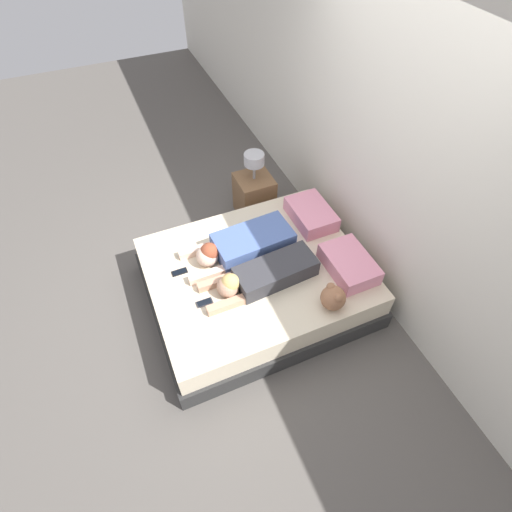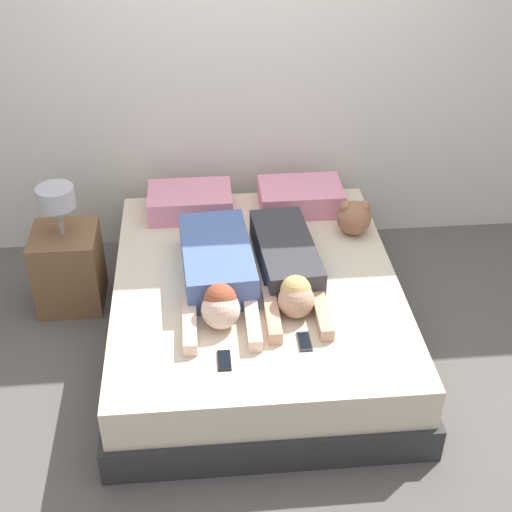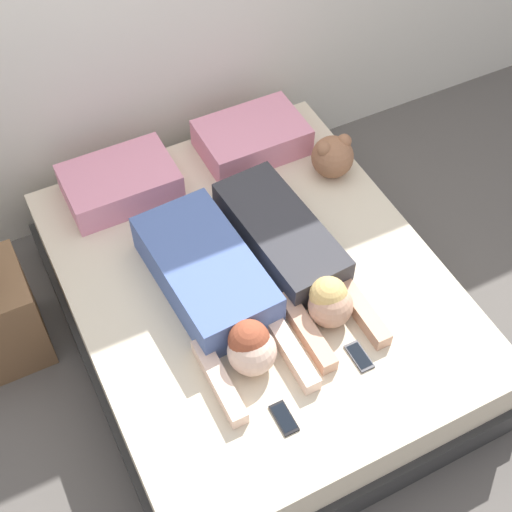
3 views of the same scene
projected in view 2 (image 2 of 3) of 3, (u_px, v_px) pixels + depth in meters
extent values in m
plane|color=#5B5651|center=(256.00, 337.00, 4.21)|extent=(12.00, 12.00, 0.00)
cube|color=silver|center=(240.00, 57.00, 4.40)|extent=(12.00, 0.06, 2.60)
cube|color=#2D2D2D|center=(256.00, 325.00, 4.15)|extent=(1.63, 1.97, 0.20)
cube|color=beige|center=(256.00, 295.00, 4.03)|extent=(1.57, 1.91, 0.24)
cube|color=pink|center=(190.00, 202.00, 4.50)|extent=(0.52, 0.36, 0.15)
cube|color=pink|center=(301.00, 197.00, 4.56)|extent=(0.52, 0.36, 0.15)
cube|color=#4C66A5|center=(217.00, 259.00, 3.94)|extent=(0.41, 0.73, 0.19)
sphere|color=beige|center=(221.00, 310.00, 3.57)|extent=(0.20, 0.20, 0.20)
sphere|color=#99472D|center=(220.00, 300.00, 3.57)|extent=(0.17, 0.17, 0.17)
cube|color=beige|center=(190.00, 325.00, 3.58)|extent=(0.07, 0.39, 0.07)
cube|color=beige|center=(253.00, 321.00, 3.60)|extent=(0.07, 0.39, 0.07)
cube|color=#333338|center=(285.00, 253.00, 4.02)|extent=(0.35, 0.74, 0.17)
sphere|color=tan|center=(296.00, 300.00, 3.65)|extent=(0.19, 0.19, 0.19)
sphere|color=#D8B266|center=(296.00, 291.00, 3.64)|extent=(0.16, 0.16, 0.16)
cube|color=tan|center=(272.00, 314.00, 3.65)|extent=(0.07, 0.39, 0.07)
cube|color=tan|center=(321.00, 312.00, 3.66)|extent=(0.07, 0.39, 0.07)
cube|color=black|center=(224.00, 360.00, 3.41)|extent=(0.06, 0.14, 0.01)
cube|color=black|center=(224.00, 360.00, 3.40)|extent=(0.05, 0.12, 0.00)
cube|color=#2D2D33|center=(304.00, 341.00, 3.52)|extent=(0.06, 0.14, 0.01)
cube|color=black|center=(304.00, 341.00, 3.52)|extent=(0.05, 0.12, 0.00)
sphere|color=#996647|center=(354.00, 218.00, 4.29)|extent=(0.21, 0.21, 0.21)
sphere|color=#996647|center=(345.00, 207.00, 4.24)|extent=(0.07, 0.07, 0.07)
sphere|color=#996647|center=(364.00, 206.00, 4.25)|extent=(0.07, 0.07, 0.07)
cube|color=brown|center=(69.00, 268.00, 4.36)|extent=(0.39, 0.39, 0.50)
cylinder|color=#999999|center=(60.00, 220.00, 4.16)|extent=(0.03, 0.03, 0.19)
cylinder|color=#B2B2B7|center=(56.00, 197.00, 4.07)|extent=(0.22, 0.22, 0.12)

